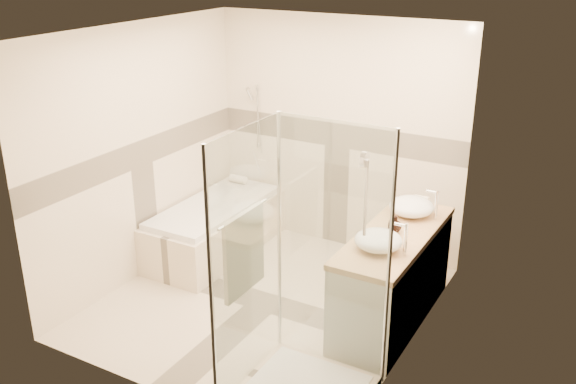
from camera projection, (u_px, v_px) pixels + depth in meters
The scene contains 12 objects.
room at pixel (270, 178), 5.57m from camera, with size 2.82×3.02×2.52m.
bathtub at pixel (215, 225), 6.93m from camera, with size 0.75×1.70×0.56m.
vanity at pixel (393, 277), 5.62m from camera, with size 0.58×1.62×0.85m.
shower_enclosure at pixel (294, 332), 4.69m from camera, with size 0.96×0.93×2.04m.
vessel_sink_near at pixel (411, 206), 5.81m from camera, with size 0.41×0.41×0.16m, color white.
vessel_sink_far at pixel (378, 240), 5.16m from camera, with size 0.39×0.39×0.16m, color white.
faucet_near at pixel (435, 203), 5.68m from camera, with size 0.11×0.03×0.28m.
faucet_far at pixel (405, 237), 5.03m from camera, with size 0.11×0.03×0.28m.
amenity_bottle_a at pixel (393, 225), 5.42m from camera, with size 0.08×0.08×0.17m, color black.
amenity_bottle_b at pixel (395, 224), 5.48m from camera, with size 0.11×0.11×0.14m, color black.
folded_towels at pixel (419, 203), 6.00m from camera, with size 0.14×0.23×0.07m, color white.
rolled_towel at pixel (238, 179), 7.41m from camera, with size 0.09×0.09×0.20m, color white.
Camera 1 is at (2.75, -4.47, 3.18)m, focal length 40.00 mm.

